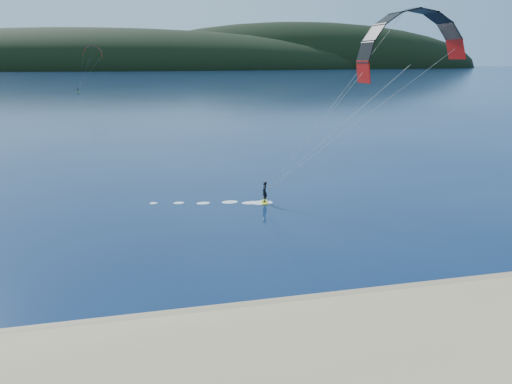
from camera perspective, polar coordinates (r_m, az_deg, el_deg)
ground at (r=22.37m, az=-0.31°, el=-19.58°), size 1800.00×1800.00×0.00m
wet_sand at (r=26.10m, az=-2.61°, el=-14.00°), size 220.00×2.50×0.10m
headland at (r=763.35m, az=-13.37°, el=13.65°), size 1200.00×310.00×140.00m
kitesurfer_near at (r=42.55m, az=16.77°, el=13.43°), size 25.89×8.50×16.49m
kitesurfer_far at (r=213.89m, az=-18.33°, el=14.69°), size 11.88×6.76×17.01m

